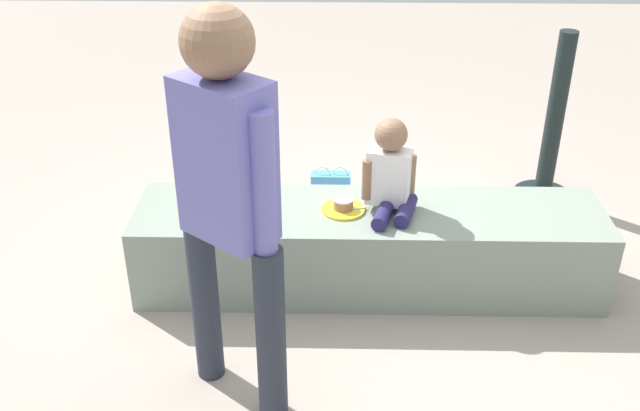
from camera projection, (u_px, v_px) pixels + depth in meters
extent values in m
plane|color=#A4968B|center=(367.00, 282.00, 3.91)|extent=(12.00, 12.00, 0.00)
cube|color=gray|center=(368.00, 248.00, 3.80)|extent=(2.38, 0.55, 0.44)
cylinder|color=#241F53|center=(384.00, 213.00, 3.59)|extent=(0.14, 0.26, 0.08)
cylinder|color=#241F53|center=(406.00, 210.00, 3.62)|extent=(0.14, 0.26, 0.08)
cube|color=white|center=(389.00, 176.00, 3.63)|extent=(0.24, 0.18, 0.28)
sphere|color=#8C664C|center=(391.00, 135.00, 3.52)|extent=(0.16, 0.16, 0.16)
cylinder|color=#8C664C|center=(367.00, 179.00, 3.61)|extent=(0.05, 0.05, 0.21)
cylinder|color=#8C664C|center=(411.00, 174.00, 3.65)|extent=(0.05, 0.05, 0.21)
cylinder|color=#262B37|center=(271.00, 336.00, 2.90)|extent=(0.12, 0.12, 0.81)
cylinder|color=#262B37|center=(205.00, 300.00, 3.10)|extent=(0.12, 0.12, 0.81)
cube|color=#6B68BB|center=(226.00, 160.00, 2.65)|extent=(0.40, 0.37, 0.62)
sphere|color=#8C664C|center=(217.00, 41.00, 2.43)|extent=(0.26, 0.26, 0.26)
cylinder|color=#6B68BB|center=(263.00, 189.00, 2.58)|extent=(0.10, 0.10, 0.59)
cylinder|color=#6B68BB|center=(193.00, 161.00, 2.78)|extent=(0.10, 0.10, 0.59)
cylinder|color=yellow|center=(343.00, 209.00, 3.69)|extent=(0.22, 0.22, 0.01)
cylinder|color=#986C48|center=(343.00, 204.00, 3.68)|extent=(0.10, 0.10, 0.05)
cylinder|color=pink|center=(343.00, 199.00, 3.66)|extent=(0.10, 0.10, 0.01)
cube|color=silver|center=(355.00, 208.00, 3.68)|extent=(0.11, 0.04, 0.00)
cube|color=#4C99E0|center=(331.00, 196.00, 4.43)|extent=(0.24, 0.09, 0.30)
torus|color=white|center=(322.00, 174.00, 4.35)|extent=(0.09, 0.01, 0.09)
torus|color=white|center=(339.00, 174.00, 4.35)|extent=(0.09, 0.01, 0.09)
cylinder|color=black|center=(542.00, 195.00, 4.71)|extent=(0.36, 0.36, 0.04)
cylinder|color=black|center=(555.00, 116.00, 4.45)|extent=(0.11, 0.11, 1.05)
cylinder|color=silver|center=(203.00, 181.00, 4.74)|extent=(0.06, 0.06, 0.17)
cone|color=silver|center=(201.00, 167.00, 4.69)|extent=(0.06, 0.06, 0.03)
cylinder|color=white|center=(201.00, 164.00, 4.68)|extent=(0.03, 0.03, 0.02)
cylinder|color=silver|center=(462.00, 217.00, 4.34)|extent=(0.07, 0.07, 0.17)
cone|color=silver|center=(464.00, 202.00, 4.29)|extent=(0.07, 0.07, 0.03)
cylinder|color=blue|center=(464.00, 198.00, 4.28)|extent=(0.03, 0.03, 0.02)
cylinder|color=red|center=(390.00, 179.00, 4.85)|extent=(0.09, 0.09, 0.10)
cube|color=white|center=(381.00, 226.00, 4.30)|extent=(0.33, 0.34, 0.11)
cube|color=black|center=(222.00, 204.00, 4.46)|extent=(0.26, 0.15, 0.19)
torus|color=black|center=(221.00, 190.00, 4.41)|extent=(0.19, 0.01, 0.19)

